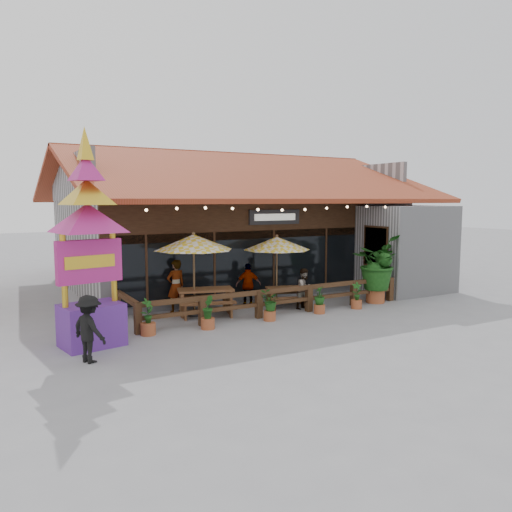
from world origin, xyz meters
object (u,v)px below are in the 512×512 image
picnic_table_left (206,297)px  umbrella_left (194,243)px  tropical_plant (376,264)px  picnic_table_right (287,293)px  umbrella_right (277,244)px  pedestrian (89,329)px  thai_sign_tower (88,224)px

picnic_table_left → umbrella_left: bearing=168.0°
umbrella_left → tropical_plant: (6.75, -1.39, -0.98)m
picnic_table_left → picnic_table_right: 3.11m
umbrella_left → umbrella_right: (3.28, 0.07, -0.18)m
picnic_table_left → tropical_plant: size_ratio=0.86×
tropical_plant → picnic_table_left: bearing=168.4°
umbrella_right → tropical_plant: umbrella_right is taller
umbrella_left → picnic_table_right: size_ratio=1.73×
umbrella_left → tropical_plant: bearing=-11.6°
umbrella_left → picnic_table_left: size_ratio=1.39×
picnic_table_left → tropical_plant: tropical_plant is taller
umbrella_right → pedestrian: bearing=-155.2°
thai_sign_tower → tropical_plant: bearing=3.0°
umbrella_right → picnic_table_left: umbrella_right is taller
picnic_table_left → thai_sign_tower: 5.21m
tropical_plant → pedestrian: tropical_plant is taller
thai_sign_tower → tropical_plant: thai_sign_tower is taller
picnic_table_left → thai_sign_tower: size_ratio=0.36×
umbrella_right → thai_sign_tower: (-6.99, -2.02, 0.97)m
picnic_table_right → thai_sign_tower: thai_sign_tower is taller
picnic_table_right → picnic_table_left: bearing=175.6°
pedestrian → umbrella_right: bearing=-90.5°
umbrella_right → picnic_table_right: (0.20, -0.39, -1.79)m
umbrella_right → pedestrian: 8.18m
umbrella_left → umbrella_right: size_ratio=1.00×
umbrella_right → pedestrian: (-7.31, -3.37, -1.45)m
picnic_table_right → pedestrian: (-7.50, -2.98, 0.33)m
picnic_table_right → tropical_plant: bearing=-18.1°
picnic_table_right → thai_sign_tower: (-7.19, -1.63, 2.76)m
umbrella_right → picnic_table_left: bearing=-177.0°
thai_sign_tower → pedestrian: (-0.32, -1.35, -2.43)m
tropical_plant → picnic_table_right: bearing=161.9°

